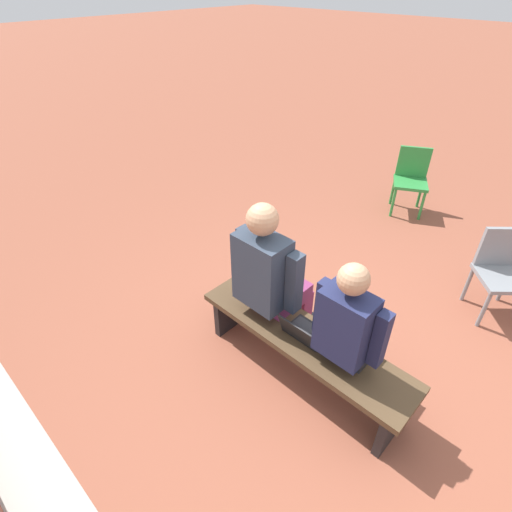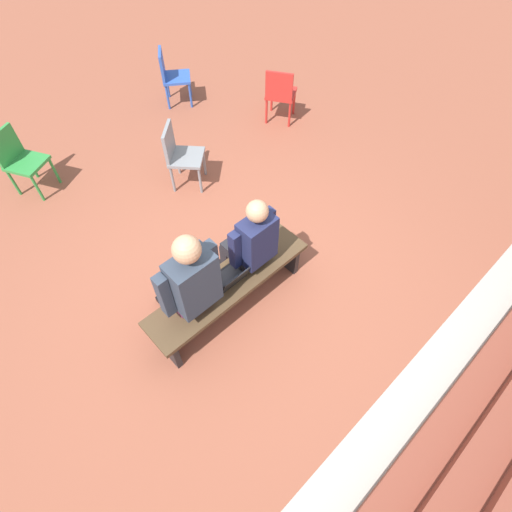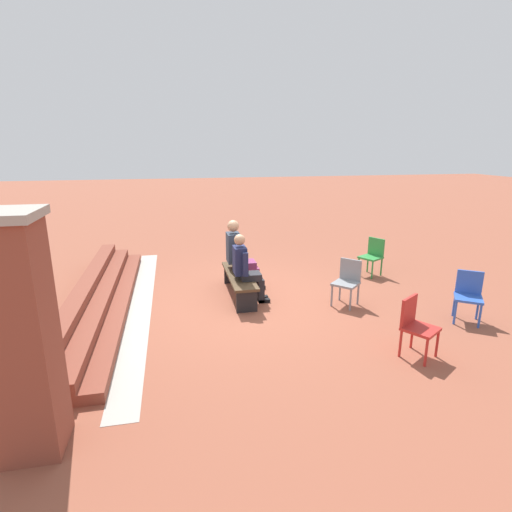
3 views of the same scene
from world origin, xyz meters
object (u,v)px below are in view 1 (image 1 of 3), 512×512
object	(u,v)px
plastic_chair_near_bench_right	(411,176)
plastic_chair_far_left	(501,268)
bench	(303,344)
person_adult	(272,277)
person_student	(351,330)
laptop	(304,332)

from	to	relation	value
plastic_chair_near_bench_right	plastic_chair_far_left	size ratio (longest dim) A/B	1.00
bench	person_adult	world-z (taller)	person_adult
bench	plastic_chair_near_bench_right	bearing A→B (deg)	-77.56
bench	plastic_chair_far_left	distance (m)	2.06
bench	person_adult	bearing A→B (deg)	-10.39
person_student	person_adult	world-z (taller)	person_adult
plastic_chair_near_bench_right	plastic_chair_far_left	distance (m)	1.99
person_adult	bench	bearing A→B (deg)	169.61
bench	person_student	distance (m)	0.49
person_student	person_adult	xyz separation A→B (m)	(0.74, -0.01, 0.05)
bench	laptop	size ratio (longest dim) A/B	5.62
plastic_chair_near_bench_right	plastic_chair_far_left	xyz separation A→B (m)	(-1.51, 1.30, 0.00)
bench	laptop	distance (m)	0.15
laptop	plastic_chair_near_bench_right	distance (m)	3.27
plastic_chair_near_bench_right	person_adult	bearing A→B (deg)	95.59
person_adult	plastic_chair_far_left	distance (m)	2.20
person_student	plastic_chair_near_bench_right	distance (m)	3.29
person_student	laptop	size ratio (longest dim) A/B	4.10
person_adult	laptop	world-z (taller)	person_adult
person_student	laptop	distance (m)	0.40
bench	laptop	world-z (taller)	laptop
bench	plastic_chair_near_bench_right	distance (m)	3.26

